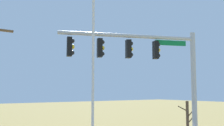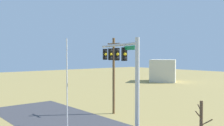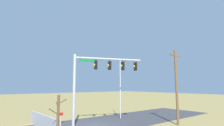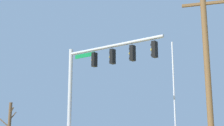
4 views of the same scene
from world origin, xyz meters
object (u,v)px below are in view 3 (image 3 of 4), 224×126
(utility_pole, at_px, (176,85))
(open_sign, at_px, (61,116))
(flagpole, at_px, (120,88))
(signal_mast, at_px, (97,74))
(bare_tree, at_px, (58,116))

(utility_pole, xyz_separation_m, open_sign, (9.41, -8.18, -3.26))
(open_sign, bearing_deg, utility_pole, 138.99)
(utility_pole, height_order, open_sign, utility_pole)
(flagpole, height_order, utility_pole, utility_pole)
(signal_mast, relative_size, bare_tree, 2.16)
(flagpole, relative_size, bare_tree, 2.24)
(utility_pole, bearing_deg, open_sign, -41.01)
(signal_mast, height_order, open_sign, signal_mast)
(signal_mast, bearing_deg, utility_pole, 144.22)
(bare_tree, height_order, open_sign, bare_tree)
(utility_pole, bearing_deg, flagpole, -73.25)
(flagpole, distance_m, bare_tree, 10.75)
(flagpole, distance_m, open_sign, 8.03)
(signal_mast, bearing_deg, flagpole, -159.67)
(utility_pole, distance_m, open_sign, 12.89)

